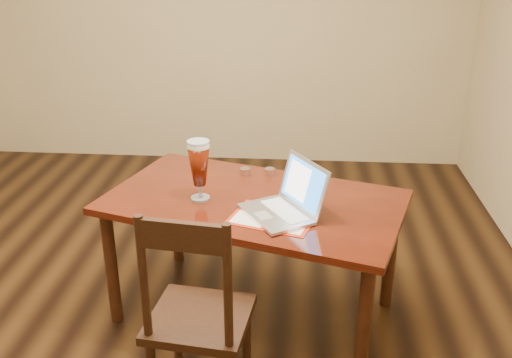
{
  "coord_description": "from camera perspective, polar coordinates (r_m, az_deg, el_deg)",
  "views": [
    {
      "loc": [
        0.75,
        -2.65,
        1.99
      ],
      "look_at": [
        0.54,
        -0.02,
        0.87
      ],
      "focal_mm": 40.0,
      "sensor_mm": 36.0,
      "label": 1
    }
  ],
  "objects": [
    {
      "name": "ground",
      "position": [
        3.4,
        -9.35,
        -13.11
      ],
      "size": [
        5.0,
        5.0,
        0.0
      ],
      "primitive_type": "plane",
      "color": "black",
      "rests_on": "ground"
    },
    {
      "name": "dining_table",
      "position": [
        3.03,
        -0.36,
        -3.22
      ],
      "size": [
        1.72,
        1.28,
        1.04
      ],
      "rotation": [
        0.0,
        0.0,
        -0.3
      ],
      "color": "#4D150A",
      "rests_on": "ground"
    },
    {
      "name": "dining_chair",
      "position": [
        2.55,
        -5.9,
        -13.56
      ],
      "size": [
        0.48,
        0.46,
        1.01
      ],
      "rotation": [
        0.0,
        0.0,
        -0.12
      ],
      "color": "black",
      "rests_on": "ground"
    }
  ]
}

